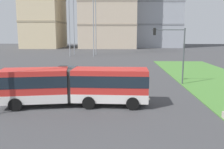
# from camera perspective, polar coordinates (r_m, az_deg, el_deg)

# --- Properties ---
(articulated_bus) EXTENTS (12.02, 3.55, 3.00)m
(articulated_bus) POSITION_cam_1_polar(r_m,az_deg,el_deg) (20.05, -8.51, -2.53)
(articulated_bus) COLOR red
(articulated_bus) RESTS_ON ground
(car_maroon_sedan) EXTENTS (4.56, 2.39, 1.58)m
(car_maroon_sedan) POSITION_cam_1_polar(r_m,az_deg,el_deg) (32.17, -10.18, 0.38)
(car_maroon_sedan) COLOR maroon
(car_maroon_sedan) RESTS_ON ground
(traffic_light_far_right) EXTENTS (3.73, 0.28, 6.41)m
(traffic_light_far_right) POSITION_cam_1_polar(r_m,az_deg,el_deg) (28.56, 14.18, 6.38)
(traffic_light_far_right) COLOR #474C51
(traffic_light_far_right) RESTS_ON ground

